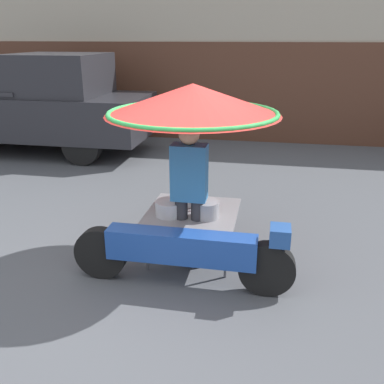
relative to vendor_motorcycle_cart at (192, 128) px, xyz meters
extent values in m
plane|color=#4C4F54|center=(-0.40, -0.85, -1.56)|extent=(36.00, 36.00, 0.00)
cube|color=#B2A893|center=(-0.40, 7.18, 0.24)|extent=(28.00, 2.00, 3.60)
cube|color=#563323|center=(-0.40, 6.15, -0.39)|extent=(23.80, 0.06, 2.34)
cylinder|color=black|center=(0.88, -0.57, -1.28)|extent=(0.57, 0.14, 0.57)
cylinder|color=black|center=(-0.89, -0.57, -1.28)|extent=(0.57, 0.14, 0.57)
cube|color=#1E479E|center=(0.00, -0.57, -1.12)|extent=(1.56, 0.24, 0.32)
cube|color=#234C93|center=(0.98, -0.57, -0.90)|extent=(0.20, 0.24, 0.18)
cylinder|color=black|center=(0.00, 0.38, -1.31)|extent=(0.51, 0.14, 0.51)
cylinder|color=#515156|center=(0.44, -0.34, -1.28)|extent=(0.03, 0.03, 0.56)
cylinder|color=#515156|center=(0.44, 0.51, -1.28)|extent=(0.03, 0.03, 0.56)
cylinder|color=#515156|center=(-0.44, -0.34, -1.28)|extent=(0.03, 0.03, 0.56)
cylinder|color=#515156|center=(-0.44, 0.51, -1.28)|extent=(0.03, 0.03, 0.56)
cube|color=gray|center=(0.00, 0.08, -0.99)|extent=(1.03, 1.00, 0.02)
cylinder|color=#B2B2B7|center=(0.00, 0.08, -0.43)|extent=(0.03, 0.03, 1.11)
cone|color=red|center=(0.00, 0.08, 0.29)|extent=(1.89, 1.89, 0.33)
torus|color=green|center=(0.00, 0.08, 0.15)|extent=(1.84, 1.84, 0.05)
cylinder|color=#B7B7BC|center=(-0.24, -0.09, -0.90)|extent=(0.32, 0.32, 0.17)
cylinder|color=#939399|center=(0.18, -0.07, -0.89)|extent=(0.29, 0.29, 0.19)
cylinder|color=#B7B7BC|center=(-0.06, 0.28, -0.94)|extent=(0.29, 0.29, 0.09)
cylinder|color=#2D2D33|center=(-0.09, -0.15, -1.16)|extent=(0.14, 0.14, 0.81)
cylinder|color=#2D2D33|center=(0.09, -0.15, -1.16)|extent=(0.14, 0.14, 0.81)
cube|color=teal|center=(0.00, -0.15, -0.45)|extent=(0.38, 0.22, 0.61)
sphere|color=tan|center=(0.00, -0.15, -0.03)|extent=(0.22, 0.22, 0.22)
cylinder|color=black|center=(-2.93, 3.44, -1.17)|extent=(0.78, 0.24, 0.78)
cylinder|color=black|center=(-2.93, 5.09, -1.17)|extent=(0.78, 0.24, 0.78)
cube|color=#28282D|center=(-4.57, 4.26, -0.73)|extent=(5.49, 1.95, 0.89)
cube|color=#28282D|center=(-3.70, 4.26, 0.14)|extent=(1.87, 1.79, 0.85)
camera|label=1|loc=(0.85, -4.41, 0.93)|focal=40.00mm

